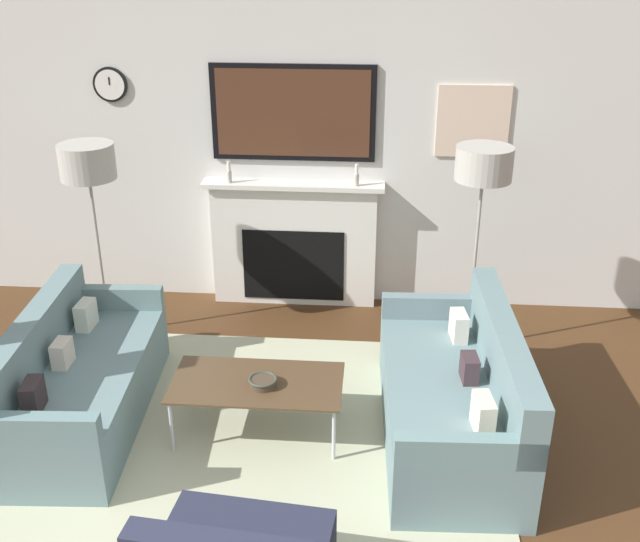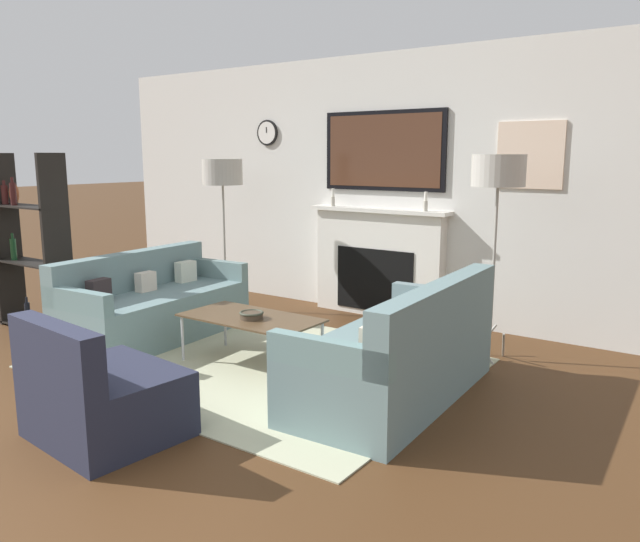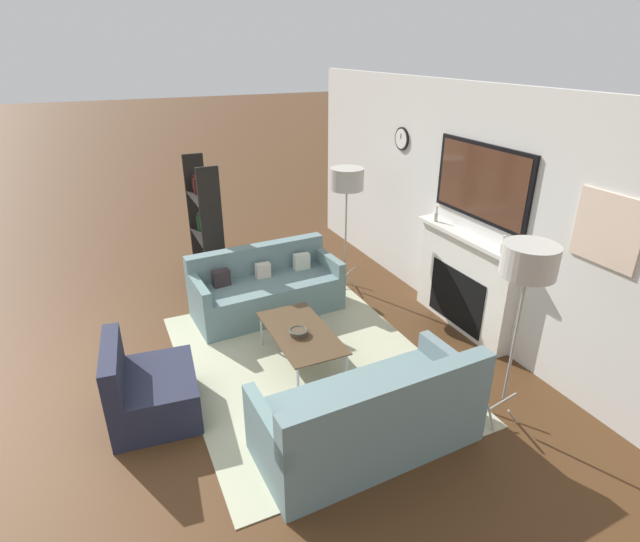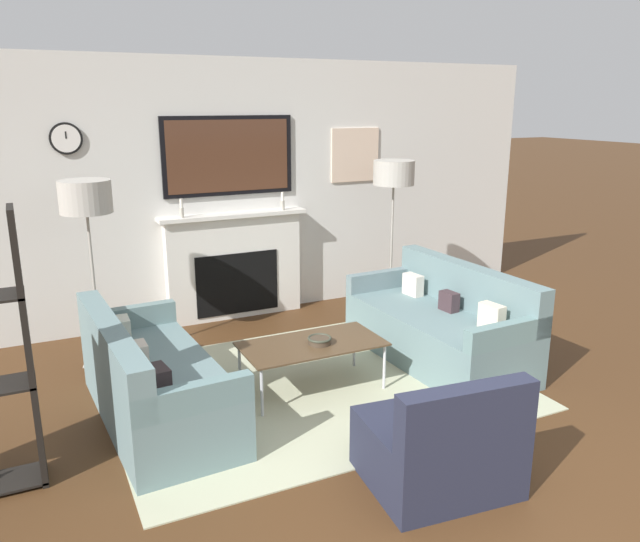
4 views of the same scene
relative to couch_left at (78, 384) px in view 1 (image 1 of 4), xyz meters
The scene contains 8 objects.
fireplace_wall 2.59m from the couch_left, 57.93° to the left, with size 7.57×0.28×2.70m.
area_rug 1.31m from the couch_left, ahead, with size 3.17×2.44×0.01m.
couch_left is the anchor object (origin of this frame).
couch_right 2.56m from the couch_left, ahead, with size 0.89×1.84×0.85m.
coffee_table 1.26m from the couch_left, ahead, with size 1.13×0.58×0.40m.
decorative_bowl 1.31m from the couch_left, ahead, with size 0.19×0.19×0.06m.
floor_lamp_left 1.71m from the couch_left, 100.44° to the left, with size 0.43×0.43×1.65m.
floor_lamp_right 3.27m from the couch_left, 23.46° to the left, with size 0.42×0.42×1.69m.
Camera 1 is at (0.72, -1.75, 3.11)m, focal length 42.00 mm.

